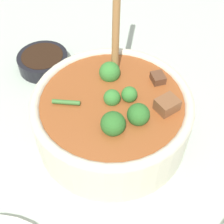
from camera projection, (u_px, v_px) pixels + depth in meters
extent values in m
plane|color=#ADBCAD|center=(112.00, 134.00, 0.55)|extent=(4.00, 4.00, 0.00)
cylinder|color=beige|center=(112.00, 119.00, 0.51)|extent=(0.25, 0.25, 0.09)
torus|color=beige|center=(112.00, 101.00, 0.48)|extent=(0.25, 0.25, 0.02)
cylinder|color=brown|center=(112.00, 111.00, 0.50)|extent=(0.23, 0.23, 0.05)
sphere|color=#387F33|center=(110.00, 97.00, 0.48)|extent=(0.03, 0.03, 0.03)
cylinder|color=#6B9956|center=(110.00, 105.00, 0.49)|extent=(0.01, 0.01, 0.01)
sphere|color=#2D6B28|center=(138.00, 115.00, 0.45)|extent=(0.03, 0.03, 0.03)
cylinder|color=#6B9956|center=(137.00, 125.00, 0.47)|extent=(0.01, 0.01, 0.02)
sphere|color=#387F33|center=(110.00, 72.00, 0.51)|extent=(0.03, 0.03, 0.03)
cylinder|color=#6B9956|center=(110.00, 83.00, 0.53)|extent=(0.01, 0.01, 0.02)
sphere|color=#387F33|center=(129.00, 94.00, 0.48)|extent=(0.02, 0.02, 0.02)
cylinder|color=#6B9956|center=(129.00, 102.00, 0.49)|extent=(0.01, 0.01, 0.01)
sphere|color=#2D6B28|center=(113.00, 124.00, 0.44)|extent=(0.04, 0.04, 0.04)
cylinder|color=#6B9956|center=(113.00, 135.00, 0.46)|extent=(0.01, 0.01, 0.02)
cube|color=brown|center=(167.00, 106.00, 0.46)|extent=(0.04, 0.04, 0.02)
cube|color=brown|center=(158.00, 79.00, 0.50)|extent=(0.03, 0.03, 0.02)
cylinder|color=#3D7533|center=(66.00, 102.00, 0.47)|extent=(0.02, 0.04, 0.01)
ellipsoid|color=olive|center=(115.00, 75.00, 0.52)|extent=(0.04, 0.03, 0.01)
cylinder|color=olive|center=(117.00, 3.00, 0.46)|extent=(0.08, 0.04, 0.22)
cylinder|color=black|center=(43.00, 62.00, 0.65)|extent=(0.10, 0.10, 0.03)
cylinder|color=black|center=(42.00, 57.00, 0.64)|extent=(0.09, 0.09, 0.01)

